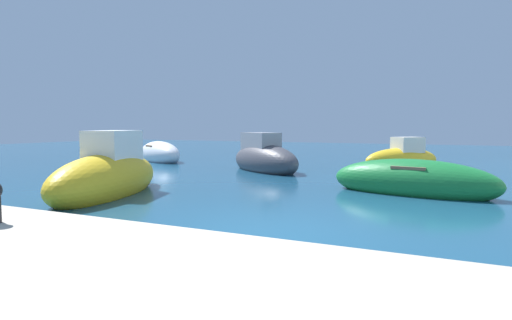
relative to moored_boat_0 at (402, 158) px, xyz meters
name	(u,v)px	position (x,y,z in m)	size (l,w,h in m)	color
ground	(268,232)	(-1.17, -13.99, -0.42)	(80.00, 80.00, 0.00)	navy
moored_boat_0	(402,158)	(0.00, 0.00, 0.00)	(3.80, 3.74, 1.70)	gold
moored_boat_1	(264,159)	(-5.42, -4.26, 0.10)	(4.77, 4.17, 2.02)	#3F3F47
moored_boat_2	(412,181)	(0.98, -8.21, -0.06)	(4.91, 2.27, 1.31)	#197233
moored_boat_3	(108,176)	(-7.00, -11.98, 0.11)	(3.07, 5.51, 2.19)	gold
moored_boat_4	(160,154)	(-12.68, -2.21, -0.02)	(4.49, 3.61, 1.44)	white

